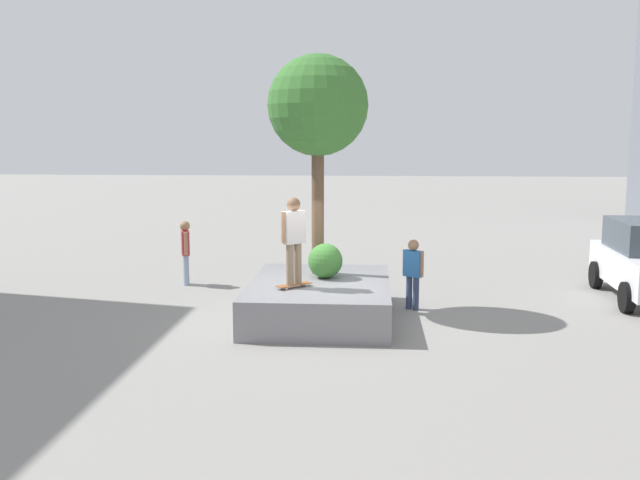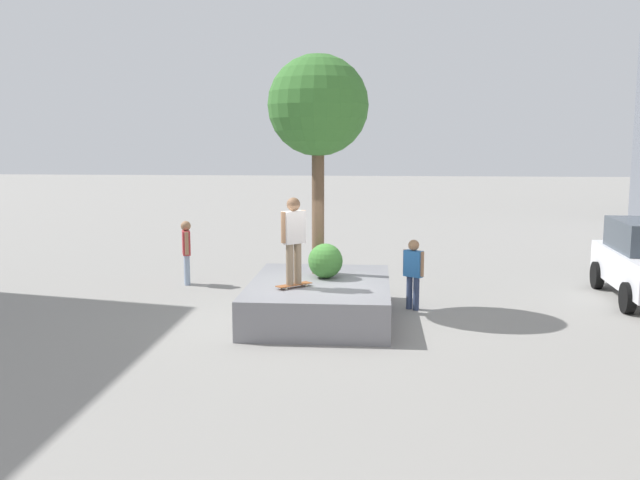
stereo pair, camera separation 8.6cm
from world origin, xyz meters
TOP-DOWN VIEW (x-y plane):
  - ground_plane at (0.00, 0.00)m, footprint 120.00×120.00m
  - planter_ledge at (-0.53, 0.12)m, footprint 4.14×2.98m
  - plaza_tree at (-1.45, -0.00)m, footprint 2.24×2.24m
  - boxwood_shrub at (-0.91, 0.21)m, footprint 0.76×0.76m
  - skateboard at (0.15, -0.37)m, footprint 0.70×0.73m
  - skateboarder at (0.15, -0.37)m, footprint 0.48×0.49m
  - bystander_watching at (-3.65, -3.68)m, footprint 0.55×0.33m
  - passerby_with_bag at (-1.38, 2.16)m, footprint 0.40×0.46m

SIDE VIEW (x-z plane):
  - ground_plane at x=0.00m, z-range 0.00..0.00m
  - planter_ledge at x=-0.53m, z-range 0.00..0.79m
  - skateboard at x=0.15m, z-range 0.81..0.88m
  - passerby_with_bag at x=-1.38m, z-range 0.12..1.72m
  - bystander_watching at x=-3.65m, z-range 0.13..1.83m
  - boxwood_shrub at x=-0.91m, z-range 0.79..1.56m
  - skateboarder at x=0.15m, z-range 1.00..2.79m
  - plaza_tree at x=-1.45m, z-range 2.07..6.97m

